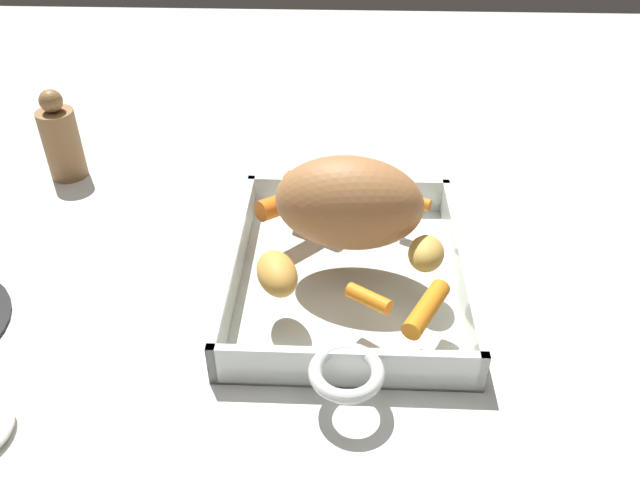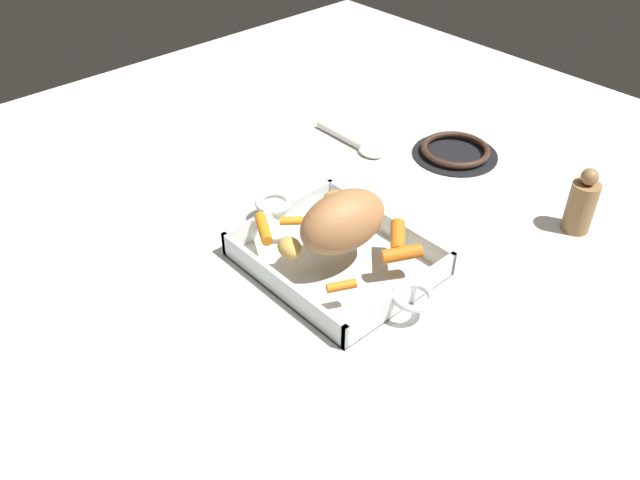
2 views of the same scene
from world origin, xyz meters
The scene contains 13 objects.
ground_plane centered at (0.00, 0.00, 0.00)m, with size 1.95×1.95×0.00m, color silver.
roasting_dish centered at (0.00, 0.00, 0.02)m, with size 0.40×0.25×0.05m.
pork_roast centered at (-0.01, 0.00, 0.10)m, with size 0.15×0.09×0.10m, color #A97042.
baby_carrot_northeast centered at (-0.07, -0.07, 0.06)m, with size 0.02×0.02×0.07m, color orange.
baby_carrot_long centered at (-0.10, -0.05, 0.06)m, with size 0.02×0.02×0.06m, color orange.
baby_carrot_northwest centered at (-0.09, 0.07, 0.05)m, with size 0.01×0.01×0.04m, color orange.
baby_carrot_center_left centered at (0.09, 0.02, 0.05)m, with size 0.01×0.01×0.05m, color orange.
baby_carrot_southeast centered at (0.10, 0.07, 0.06)m, with size 0.02×0.02×0.07m, color orange.
potato_golden_small centered at (0.06, -0.07, 0.06)m, with size 0.06×0.04×0.04m, color gold.
potato_halved centered at (0.03, 0.08, 0.06)m, with size 0.05×0.04×0.03m, color gold.
stove_burner_rear centered at (0.09, -0.43, 0.01)m, with size 0.18×0.18×0.02m.
serving_spoon centered at (0.27, -0.30, 0.01)m, with size 0.19×0.04×0.02m.
pepper_mill centered at (-0.22, -0.38, 0.05)m, with size 0.05×0.05×0.12m.
Camera 2 is at (-0.59, 0.58, 0.70)m, focal length 36.27 mm.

